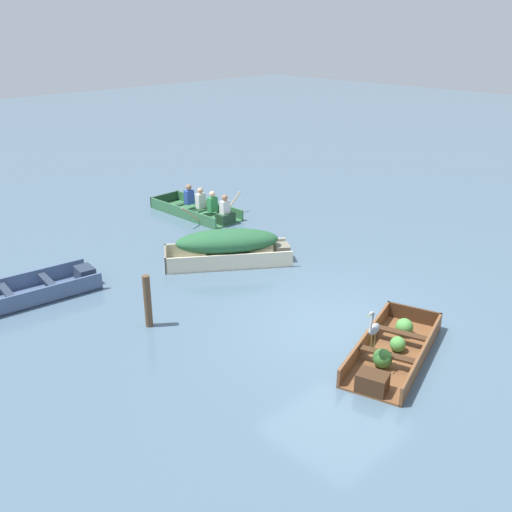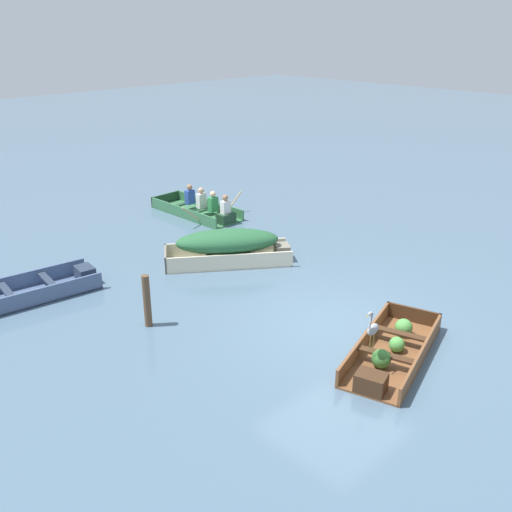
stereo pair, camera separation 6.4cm
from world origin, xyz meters
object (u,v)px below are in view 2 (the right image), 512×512
object	(u,v)px
skiff_cream_near_moored	(229,244)
heron_on_dinghy	(373,328)
skiff_slate_blue_mid_moored	(35,290)
rowboat_green_with_crew	(201,209)
dinghy_wooden_brown_foreground	(391,351)
mooring_post	(147,301)

from	to	relation	value
skiff_cream_near_moored	heron_on_dinghy	world-z (taller)	heron_on_dinghy
skiff_slate_blue_mid_moored	rowboat_green_with_crew	world-z (taller)	rowboat_green_with_crew
skiff_cream_near_moored	dinghy_wooden_brown_foreground	bearing A→B (deg)	-98.82
skiff_slate_blue_mid_moored	dinghy_wooden_brown_foreground	bearing A→B (deg)	-63.36
skiff_cream_near_moored	mooring_post	xyz separation A→B (m)	(-3.25, -1.25, 0.05)
rowboat_green_with_crew	skiff_slate_blue_mid_moored	bearing A→B (deg)	-163.86
dinghy_wooden_brown_foreground	heron_on_dinghy	world-z (taller)	heron_on_dinghy
rowboat_green_with_crew	dinghy_wooden_brown_foreground	bearing A→B (deg)	-107.21
dinghy_wooden_brown_foreground	skiff_cream_near_moored	bearing A→B (deg)	81.18
heron_on_dinghy	skiff_slate_blue_mid_moored	bearing A→B (deg)	112.51
heron_on_dinghy	dinghy_wooden_brown_foreground	bearing A→B (deg)	-3.30
skiff_slate_blue_mid_moored	mooring_post	distance (m)	3.05
dinghy_wooden_brown_foreground	mooring_post	bearing A→B (deg)	121.13
dinghy_wooden_brown_foreground	skiff_cream_near_moored	world-z (taller)	skiff_cream_near_moored
mooring_post	rowboat_green_with_crew	bearing A→B (deg)	42.13
rowboat_green_with_crew	mooring_post	size ratio (longest dim) A/B	2.88
skiff_cream_near_moored	heron_on_dinghy	size ratio (longest dim) A/B	3.68
rowboat_green_with_crew	mooring_post	xyz separation A→B (m)	(-5.11, -4.63, 0.32)
rowboat_green_with_crew	heron_on_dinghy	xyz separation A→B (m)	(-3.29, -8.62, 0.62)
skiff_cream_near_moored	heron_on_dinghy	bearing A→B (deg)	-105.29
skiff_slate_blue_mid_moored	rowboat_green_with_crew	xyz separation A→B (m)	(6.13, 1.77, 0.09)
dinghy_wooden_brown_foreground	mooring_post	size ratio (longest dim) A/B	2.76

